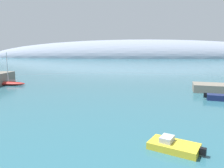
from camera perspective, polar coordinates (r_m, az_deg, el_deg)
The scene contains 3 objects.
distant_ridge at distance 216.53m, azimuth 7.98°, elevation 6.82°, with size 306.73×58.97×34.93m, color #8E99AD.
sailboat_red_near_shore at distance 50.80m, azimuth -25.44°, elevation 0.20°, with size 7.57×2.43×6.85m.
motorboat_yellow_alongside_breakwater at distance 17.34m, azimuth 15.79°, elevation -15.25°, with size 4.09×3.43×0.92m.
Camera 1 is at (5.73, -6.76, 7.28)m, focal length 34.97 mm.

